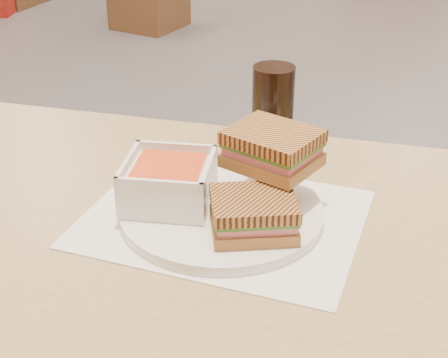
% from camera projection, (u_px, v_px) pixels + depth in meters
% --- Properties ---
extents(main_table, '(1.21, 0.72, 0.75)m').
position_uv_depth(main_table, '(134.00, 293.00, 0.93)').
color(main_table, tan).
rests_on(main_table, ground).
extents(tray_liner, '(0.39, 0.31, 0.00)m').
position_uv_depth(tray_liner, '(223.00, 218.00, 0.89)').
color(tray_liner, white).
rests_on(tray_liner, main_table).
extents(plate, '(0.28, 0.28, 0.01)m').
position_uv_depth(plate, '(222.00, 212.00, 0.89)').
color(plate, white).
rests_on(plate, tray_liner).
extents(soup_bowl, '(0.13, 0.13, 0.06)m').
position_uv_depth(soup_bowl, '(169.00, 183.00, 0.89)').
color(soup_bowl, white).
rests_on(soup_bowl, plate).
extents(panini_lower, '(0.13, 0.12, 0.05)m').
position_uv_depth(panini_lower, '(253.00, 214.00, 0.82)').
color(panini_lower, olive).
rests_on(panini_lower, plate).
extents(panini_upper, '(0.14, 0.13, 0.05)m').
position_uv_depth(panini_upper, '(273.00, 148.00, 0.87)').
color(panini_upper, olive).
rests_on(panini_upper, panini_lower).
extents(cola_glass, '(0.07, 0.07, 0.14)m').
position_uv_depth(cola_glass, '(273.00, 110.00, 1.04)').
color(cola_glass, black).
rests_on(cola_glass, main_table).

